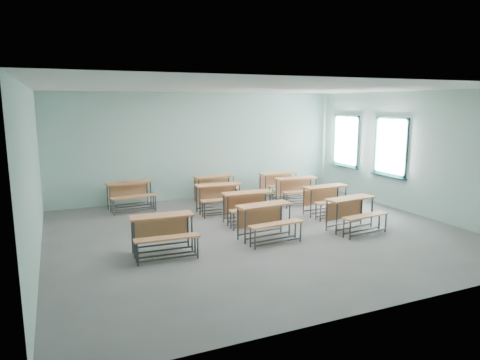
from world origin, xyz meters
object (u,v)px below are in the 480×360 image
(desk_unit_r0c1, at_px, (267,216))
(desk_unit_r1c2, at_px, (328,196))
(desk_unit_r0c0, at_px, (163,229))
(desk_unit_r0c2, at_px, (353,209))
(desk_unit_r1c1, at_px, (249,203))
(desk_unit_r3c1, at_px, (216,184))
(desk_unit_r2c2, at_px, (298,187))
(desk_unit_r3c0, at_px, (130,191))
(desk_unit_r2c1, at_px, (219,194))
(desk_unit_r3c2, at_px, (280,181))

(desk_unit_r0c1, distance_m, desk_unit_r1c2, 2.66)
(desk_unit_r0c1, bearing_deg, desk_unit_r0c0, 175.78)
(desk_unit_r0c2, bearing_deg, desk_unit_r1c1, 134.98)
(desk_unit_r0c0, xyz_separation_m, desk_unit_r3c1, (2.50, 3.83, 0.00))
(desk_unit_r0c1, bearing_deg, desk_unit_r0c2, -10.45)
(desk_unit_r2c2, distance_m, desk_unit_r3c0, 4.72)
(desk_unit_r0c0, distance_m, desk_unit_r1c2, 4.78)
(desk_unit_r0c0, distance_m, desk_unit_r0c1, 2.24)
(desk_unit_r0c2, relative_size, desk_unit_r3c1, 1.04)
(desk_unit_r3c0, distance_m, desk_unit_r3c1, 2.49)
(desk_unit_r0c2, xyz_separation_m, desk_unit_r2c1, (-2.22, 2.74, 0.00))
(desk_unit_r0c2, distance_m, desk_unit_r3c0, 5.92)
(desk_unit_r2c2, bearing_deg, desk_unit_r3c0, 170.15)
(desk_unit_r3c0, relative_size, desk_unit_r3c1, 1.02)
(desk_unit_r3c0, bearing_deg, desk_unit_r1c2, -34.60)
(desk_unit_r0c1, relative_size, desk_unit_r2c1, 1.02)
(desk_unit_r0c2, bearing_deg, desk_unit_r1c2, 71.52)
(desk_unit_r3c1, bearing_deg, desk_unit_r2c2, -34.22)
(desk_unit_r1c1, height_order, desk_unit_r2c2, same)
(desk_unit_r0c2, height_order, desk_unit_r3c0, same)
(desk_unit_r2c1, relative_size, desk_unit_r2c2, 0.97)
(desk_unit_r0c2, relative_size, desk_unit_r2c1, 1.05)
(desk_unit_r1c2, bearing_deg, desk_unit_r3c0, 148.03)
(desk_unit_r2c1, xyz_separation_m, desk_unit_r3c2, (2.42, 1.06, 0.00))
(desk_unit_r0c2, distance_m, desk_unit_r2c1, 3.53)
(desk_unit_r0c2, distance_m, desk_unit_r2c2, 2.79)
(desk_unit_r0c0, distance_m, desk_unit_r2c2, 5.24)
(desk_unit_r0c1, bearing_deg, desk_unit_r3c0, 115.77)
(desk_unit_r1c2, relative_size, desk_unit_r2c2, 0.97)
(desk_unit_r1c2, relative_size, desk_unit_r3c0, 0.97)
(desk_unit_r0c1, relative_size, desk_unit_r1c1, 1.01)
(desk_unit_r0c1, height_order, desk_unit_r3c0, same)
(desk_unit_r0c1, relative_size, desk_unit_r3c0, 1.00)
(desk_unit_r0c1, xyz_separation_m, desk_unit_r3c0, (-2.23, 3.82, 0.00))
(desk_unit_r0c0, height_order, desk_unit_r3c1, same)
(desk_unit_r2c1, bearing_deg, desk_unit_r1c2, -25.73)
(desk_unit_r0c0, bearing_deg, desk_unit_r1c1, 31.04)
(desk_unit_r0c0, relative_size, desk_unit_r3c2, 0.99)
(desk_unit_r3c1, height_order, desk_unit_r3c2, same)
(desk_unit_r1c2, height_order, desk_unit_r2c2, same)
(desk_unit_r0c2, relative_size, desk_unit_r1c2, 1.05)
(desk_unit_r3c0, bearing_deg, desk_unit_r3c1, -4.97)
(desk_unit_r0c0, height_order, desk_unit_r0c1, same)
(desk_unit_r0c1, height_order, desk_unit_r2c2, same)
(desk_unit_r3c2, bearing_deg, desk_unit_r3c1, 169.93)
(desk_unit_r0c0, distance_m, desk_unit_r0c2, 4.35)
(desk_unit_r0c0, height_order, desk_unit_r1c1, same)
(desk_unit_r0c1, height_order, desk_unit_r1c2, same)
(desk_unit_r0c0, relative_size, desk_unit_r1c2, 1.01)
(desk_unit_r3c2, bearing_deg, desk_unit_r1c1, -136.44)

